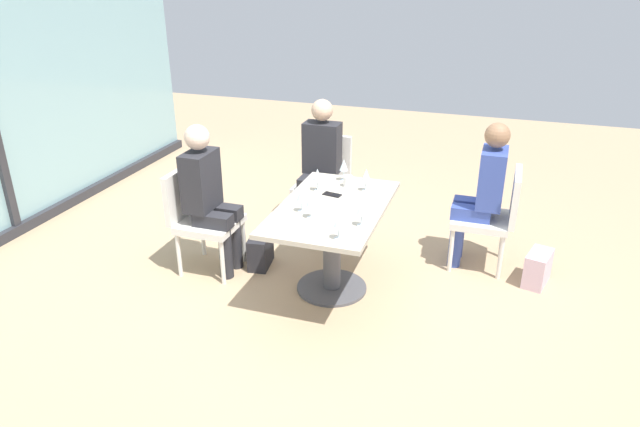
% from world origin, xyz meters
% --- Properties ---
extents(ground_plane, '(12.00, 12.00, 0.00)m').
position_xyz_m(ground_plane, '(0.00, 0.00, 0.00)').
color(ground_plane, tan).
extents(dining_table_main, '(1.31, 0.77, 0.73)m').
position_xyz_m(dining_table_main, '(0.00, 0.00, 0.53)').
color(dining_table_main, '#BCB29E').
rests_on(dining_table_main, ground_plane).
extents(chair_near_window, '(0.46, 0.51, 0.87)m').
position_xyz_m(chair_near_window, '(0.00, 1.16, 0.50)').
color(chair_near_window, silver).
rests_on(chair_near_window, ground_plane).
extents(chair_front_right, '(0.46, 0.50, 0.87)m').
position_xyz_m(chair_front_right, '(0.79, -1.16, 0.50)').
color(chair_front_right, silver).
rests_on(chair_front_right, ground_plane).
extents(chair_far_right, '(0.50, 0.46, 0.87)m').
position_xyz_m(chair_far_right, '(1.18, 0.46, 0.50)').
color(chair_far_right, silver).
rests_on(chair_far_right, ground_plane).
extents(person_near_window, '(0.34, 0.39, 1.26)m').
position_xyz_m(person_near_window, '(-0.00, 1.05, 0.70)').
color(person_near_window, '#28282D').
rests_on(person_near_window, ground_plane).
extents(person_front_right, '(0.34, 0.39, 1.26)m').
position_xyz_m(person_front_right, '(0.79, -1.05, 0.70)').
color(person_front_right, '#384C9E').
rests_on(person_front_right, ground_plane).
extents(person_far_right, '(0.39, 0.34, 1.26)m').
position_xyz_m(person_far_right, '(1.07, 0.46, 0.70)').
color(person_far_right, '#28282D').
rests_on(person_far_right, ground_plane).
extents(wine_glass_0, '(0.07, 0.07, 0.18)m').
position_xyz_m(wine_glass_0, '(0.37, -0.16, 0.86)').
color(wine_glass_0, silver).
rests_on(wine_glass_0, dining_table_main).
extents(wine_glass_1, '(0.07, 0.07, 0.18)m').
position_xyz_m(wine_glass_1, '(-0.18, 0.18, 0.86)').
color(wine_glass_1, silver).
rests_on(wine_glass_1, dining_table_main).
extents(wine_glass_2, '(0.07, 0.07, 0.18)m').
position_xyz_m(wine_glass_2, '(-0.28, -0.29, 0.86)').
color(wine_glass_2, silver).
rests_on(wine_glass_2, dining_table_main).
extents(wine_glass_3, '(0.07, 0.07, 0.18)m').
position_xyz_m(wine_glass_3, '(-0.26, 0.08, 0.86)').
color(wine_glass_3, silver).
rests_on(wine_glass_3, dining_table_main).
extents(wine_glass_4, '(0.07, 0.07, 0.18)m').
position_xyz_m(wine_glass_4, '(-0.53, -0.20, 0.86)').
color(wine_glass_4, silver).
rests_on(wine_glass_4, dining_table_main).
extents(wine_glass_5, '(0.07, 0.07, 0.18)m').
position_xyz_m(wine_glass_5, '(0.25, 0.21, 0.86)').
color(wine_glass_5, silver).
rests_on(wine_glass_5, dining_table_main).
extents(wine_glass_6, '(0.07, 0.07, 0.18)m').
position_xyz_m(wine_glass_6, '(0.54, 0.07, 0.86)').
color(wine_glass_6, silver).
rests_on(wine_glass_6, dining_table_main).
extents(coffee_cup, '(0.08, 0.08, 0.09)m').
position_xyz_m(coffee_cup, '(0.42, -0.00, 0.78)').
color(coffee_cup, white).
rests_on(coffee_cup, dining_table_main).
extents(cell_phone_on_table, '(0.10, 0.15, 0.01)m').
position_xyz_m(cell_phone_on_table, '(0.20, 0.07, 0.73)').
color(cell_phone_on_table, black).
rests_on(cell_phone_on_table, dining_table_main).
extents(handbag_0, '(0.32, 0.20, 0.28)m').
position_xyz_m(handbag_0, '(0.18, 0.70, 0.14)').
color(handbag_0, '#232328').
rests_on(handbag_0, ground_plane).
extents(handbag_1, '(0.33, 0.23, 0.28)m').
position_xyz_m(handbag_1, '(0.60, -1.56, 0.14)').
color(handbag_1, beige).
rests_on(handbag_1, ground_plane).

